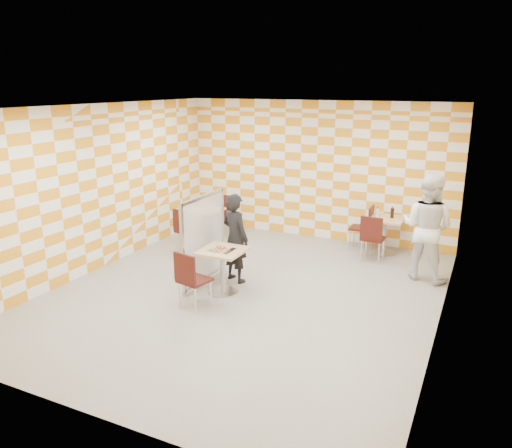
{
  "coord_description": "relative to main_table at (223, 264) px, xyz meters",
  "views": [
    {
      "loc": [
        3.42,
        -6.8,
        3.34
      ],
      "look_at": [
        0.1,
        0.2,
        1.15
      ],
      "focal_mm": 35.0,
      "sensor_mm": 36.0,
      "label": 1
    }
  ],
  "objects": [
    {
      "name": "main_table",
      "position": [
        0.0,
        0.0,
        0.0
      ],
      "size": [
        0.7,
        0.7,
        0.75
      ],
      "color": "tan",
      "rests_on": "ground"
    },
    {
      "name": "empty_table",
      "position": [
        -1.65,
        2.16,
        0.0
      ],
      "size": [
        0.7,
        0.7,
        0.75
      ],
      "color": "tan",
      "rests_on": "ground"
    },
    {
      "name": "chair_empty_near",
      "position": [
        -1.65,
        1.42,
        0.04
      ],
      "size": [
        0.49,
        0.5,
        0.92
      ],
      "color": "#39100B",
      "rests_on": "ground"
    },
    {
      "name": "soda_bottle",
      "position": [
        2.1,
        3.18,
        0.34
      ],
      "size": [
        0.07,
        0.07,
        0.23
      ],
      "color": "black",
      "rests_on": "second_table"
    },
    {
      "name": "second_table",
      "position": [
        1.99,
        3.12,
        0.0
      ],
      "size": [
        0.7,
        0.7,
        0.75
      ],
      "color": "tan",
      "rests_on": "ground"
    },
    {
      "name": "chair_empty_far",
      "position": [
        -1.57,
        2.8,
        0.04
      ],
      "size": [
        0.43,
        0.44,
        0.92
      ],
      "color": "#39100B",
      "rests_on": "ground"
    },
    {
      "name": "man_dark",
      "position": [
        -0.06,
        0.57,
        0.27
      ],
      "size": [
        0.66,
        0.55,
        1.56
      ],
      "primitive_type": "imported",
      "rotation": [
        0.0,
        0.0,
        2.78
      ],
      "color": "black",
      "rests_on": "ground"
    },
    {
      "name": "pizza_on_foil",
      "position": [
        -0.0,
        -0.02,
        0.26
      ],
      "size": [
        0.4,
        0.4,
        0.04
      ],
      "color": "silver",
      "rests_on": "main_table"
    },
    {
      "name": "sport_bottle",
      "position": [
        1.81,
        3.18,
        0.33
      ],
      "size": [
        0.06,
        0.06,
        0.2
      ],
      "color": "white",
      "rests_on": "second_table"
    },
    {
      "name": "room_shell",
      "position": [
        0.35,
        0.67,
        0.99
      ],
      "size": [
        7.0,
        7.0,
        7.0
      ],
      "color": "gray",
      "rests_on": "ground"
    },
    {
      "name": "chair_main_front",
      "position": [
        -0.13,
        -0.77,
        0.04
      ],
      "size": [
        0.5,
        0.51,
        0.92
      ],
      "color": "#39100B",
      "rests_on": "ground"
    },
    {
      "name": "chair_second_side",
      "position": [
        1.57,
        3.22,
        0.04
      ],
      "size": [
        0.44,
        0.43,
        0.92
      ],
      "color": "#39100B",
      "rests_on": "ground"
    },
    {
      "name": "chair_second_front",
      "position": [
        1.87,
        2.52,
        0.04
      ],
      "size": [
        0.44,
        0.45,
        0.92
      ],
      "color": "#39100B",
      "rests_on": "ground"
    },
    {
      "name": "man_white",
      "position": [
        2.9,
        2.08,
        0.43
      ],
      "size": [
        1.08,
        0.94,
        1.89
      ],
      "primitive_type": "imported",
      "rotation": [
        0.0,
        0.0,
        2.86
      ],
      "color": "white",
      "rests_on": "ground"
    },
    {
      "name": "partition",
      "position": [
        -0.5,
        0.26,
        0.28
      ],
      "size": [
        0.08,
        1.38,
        1.55
      ],
      "color": "white",
      "rests_on": "ground"
    }
  ]
}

